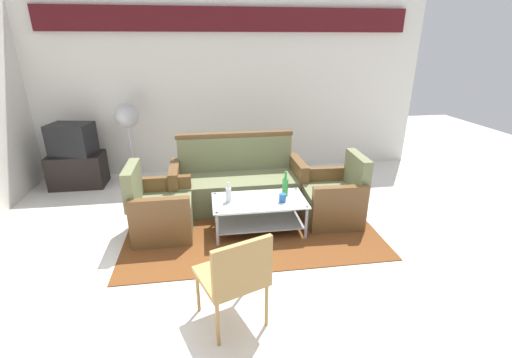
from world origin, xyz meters
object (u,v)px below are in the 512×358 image
wicker_chair (235,274)px  cup (283,198)px  bottle_green (285,187)px  pedestal_fan (127,120)px  couch (238,183)px  armchair_right (334,198)px  coffee_table (259,211)px  tv_stand (78,170)px  bottle_clear (229,194)px  television (72,139)px  armchair_left (160,211)px

wicker_chair → cup: bearing=43.5°
bottle_green → pedestal_fan: (-2.10, 1.81, 0.48)m
cup → couch: bearing=116.6°
armchair_right → coffee_table: armchair_right is taller
couch → pedestal_fan: (-1.59, 1.10, 0.70)m
armchair_right → tv_stand: (-3.60, 1.67, -0.03)m
armchair_right → bottle_clear: (-1.35, -0.15, 0.21)m
cup → television: 3.47m
armchair_right → tv_stand: bearing=67.3°
bottle_clear → television: size_ratio=0.35×
wicker_chair → tv_stand: bearing=102.7°
armchair_left → tv_stand: size_ratio=1.06×
armchair_right → bottle_green: (-0.66, -0.09, 0.24)m
coffee_table → television: television is taller
armchair_right → tv_stand: size_ratio=1.06×
armchair_right → pedestal_fan: (-2.76, 1.72, 0.73)m
pedestal_fan → armchair_right: bearing=-32.0°
armchair_right → coffee_table: bearing=102.1°
armchair_left → bottle_clear: size_ratio=3.60×
tv_stand → bottle_green: bearing=-31.0°
television → wicker_chair: television is taller
couch → television: (-2.43, 1.05, 0.44)m
coffee_table → pedestal_fan: 2.69m
armchair_left → coffee_table: armchair_left is taller
bottle_clear → tv_stand: (-2.25, 1.83, -0.24)m
coffee_table → armchair_left: bearing=173.4°
armchair_left → wicker_chair: size_ratio=1.01×
bottle_green → cup: bearing=-111.9°
wicker_chair → bottle_green: bearing=43.9°
couch → cup: size_ratio=18.06×
pedestal_fan → wicker_chair: 3.67m
armchair_left → cup: bearing=81.0°
bottle_clear → television: (-2.25, 1.83, 0.26)m
bottle_clear → cup: 0.63m
tv_stand → pedestal_fan: pedestal_fan is taller
armchair_right → pedestal_fan: bearing=60.3°
armchair_left → armchair_right: (2.15, 0.04, 0.00)m
coffee_table → bottle_clear: 0.42m
couch → wicker_chair: size_ratio=2.15×
couch → armchair_left: 1.19m
armchair_left → bottle_green: (1.49, -0.05, 0.24)m
coffee_table → bottle_green: (0.33, 0.08, 0.26)m
television → wicker_chair: size_ratio=0.80×
television → bottle_clear: bearing=151.4°
couch → television: size_ratio=2.70×
bottle_green → bottle_clear: (-0.69, -0.06, -0.03)m
couch → cup: 0.99m
pedestal_fan → tv_stand: bearing=-176.6°
wicker_chair → television: bearing=102.7°
armchair_left → television: television is taller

